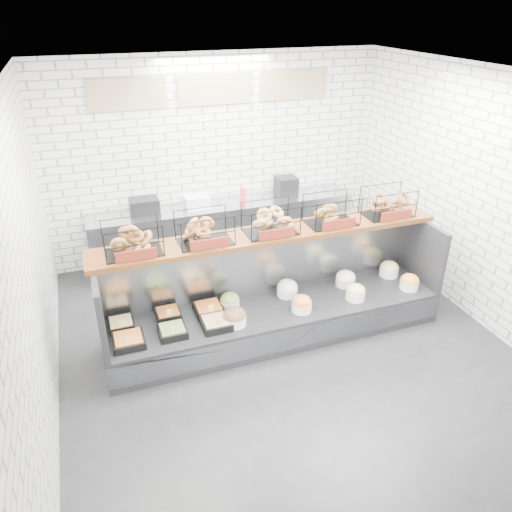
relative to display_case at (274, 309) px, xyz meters
name	(u,v)px	position (x,y,z in m)	size (l,w,h in m)	color
ground	(285,347)	(0.00, -0.34, -0.33)	(5.50, 5.50, 0.00)	black
room_shell	(269,162)	(0.00, 0.26, 1.73)	(5.02, 5.51, 3.01)	white
display_case	(274,309)	(0.00, 0.00, 0.00)	(4.00, 0.90, 1.20)	black
bagel_shelf	(271,222)	(0.00, 0.18, 1.05)	(4.10, 0.50, 0.40)	#42210E
prep_counter	(225,230)	(0.00, 2.09, 0.14)	(4.00, 0.60, 1.20)	#93969B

